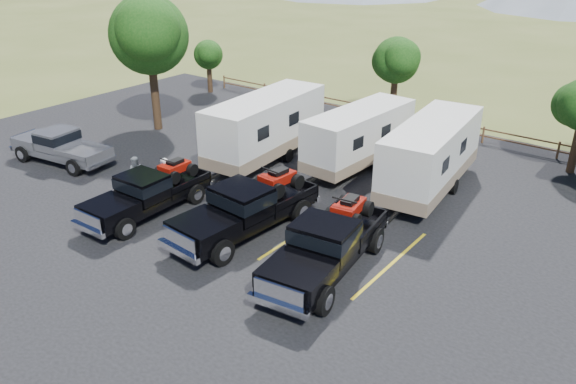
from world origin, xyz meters
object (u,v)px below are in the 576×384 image
Objects in this scene: trailer_right at (431,156)px; person_a at (166,178)px; rig_center at (247,207)px; rig_right at (327,244)px; rig_left at (148,192)px; pickup_silver at (61,146)px; trailer_left at (266,128)px; person_b at (137,173)px; tree_big_nw at (149,35)px; trailer_center at (359,137)px.

person_a is (-9.00, -7.76, -0.76)m from trailer_right.
rig_center is 4.08m from rig_right.
person_a is at bearing 110.55° from rig_left.
pickup_silver is (-16.46, 0.09, -0.16)m from rig_right.
trailer_left is 8.53m from trailer_right.
trailer_right reaches higher than rig_left.
rig_center is 3.68× the size of person_a.
rig_left is 12.53m from trailer_right.
rig_right is 10.92m from trailer_left.
pickup_silver is at bearing -174.53° from rig_center.
person_b is (5.72, 0.25, -0.11)m from pickup_silver.
trailer_right is 13.40m from person_b.
rig_center reaches higher than person_b.
tree_big_nw reaches higher than rig_center.
trailer_left is 6.02× the size of person_b.
rig_left is 3.25× the size of person_a.
person_a is at bearing -145.26° from trailer_right.
trailer_center is (12.76, 2.17, -4.00)m from tree_big_nw.
trailer_center is 0.91× the size of trailer_right.
rig_right is (8.44, 0.89, 0.10)m from rig_left.
trailer_left is at bearing 88.47° from rig_left.
person_b is at bearing 170.41° from rig_right.
rig_left reaches higher than person_b.
rig_center is 8.96m from trailer_right.
trailer_right is (4.06, -0.56, 0.15)m from trailer_center.
trailer_right is 1.55× the size of pickup_silver.
rig_center is at bearing 14.75° from rig_left.
trailer_center is at bearing -117.95° from person_a.
trailer_left is at bearing -92.88° from person_a.
person_b is at bearing -46.35° from tree_big_nw.
pickup_silver is (-12.40, -0.31, -0.18)m from rig_center.
rig_center is (4.39, 1.29, 0.11)m from rig_left.
rig_left is 0.88× the size of rig_center.
person_a is at bearing -99.99° from trailer_left.
rig_left reaches higher than pickup_silver.
trailer_left is 6.98m from person_b.
trailer_center is at bearing 21.39° from trailer_left.
rig_center is 0.74× the size of trailer_right.
pickup_silver is 7.41m from person_a.
person_b is (-10.67, -8.06, -0.90)m from trailer_right.
rig_right is at bearing -95.55° from trailer_right.
trailer_right reaches higher than rig_right.
rig_left is 0.89× the size of rig_right.
rig_right is 4.31× the size of person_b.
rig_center is 8.57m from trailer_center.
tree_big_nw is at bearing -35.46° from person_a.
trailer_right is at bearing 67.52° from rig_center.
trailer_left reaches higher than trailer_right.
person_a reaches higher than person_b.
trailer_right is (16.83, 1.61, -3.86)m from tree_big_nw.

